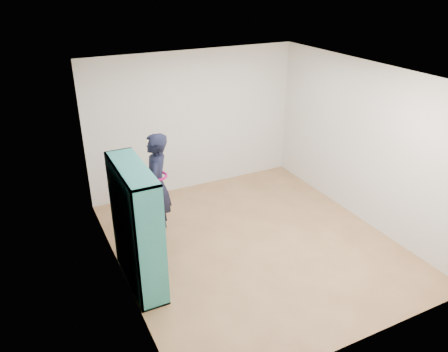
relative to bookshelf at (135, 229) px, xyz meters
name	(u,v)px	position (x,y,z in m)	size (l,w,h in m)	color
floor	(253,243)	(1.83, 0.09, -0.82)	(4.50, 4.50, 0.00)	olive
ceiling	(259,75)	(1.83, 0.09, 1.78)	(4.50, 4.50, 0.00)	white
wall_left	(116,196)	(-0.17, 0.09, 0.48)	(0.02, 4.50, 2.60)	silver
wall_right	(363,144)	(3.83, 0.09, 0.48)	(0.02, 4.50, 2.60)	silver
wall_back	(194,122)	(1.83, 2.34, 0.48)	(4.00, 0.02, 2.60)	silver
wall_front	(369,248)	(1.83, -2.16, 0.48)	(4.00, 0.02, 2.60)	silver
bookshelf	(135,229)	(0.00, 0.00, 0.00)	(0.37, 1.27, 1.69)	teal
person	(157,186)	(0.63, 1.00, 0.03)	(0.62, 0.73, 1.69)	black
smartphone	(147,177)	(0.53, 1.15, 0.14)	(0.04, 0.10, 0.13)	silver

